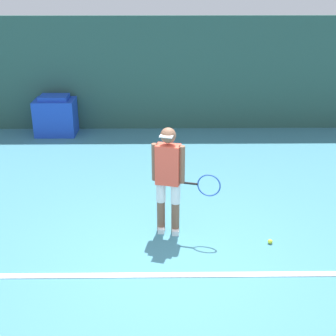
{
  "coord_description": "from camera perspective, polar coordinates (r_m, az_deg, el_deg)",
  "views": [
    {
      "loc": [
        -0.12,
        -5.27,
        3.57
      ],
      "look_at": [
        -0.05,
        1.04,
        0.95
      ],
      "focal_mm": 50.0,
      "sensor_mm": 36.0,
      "label": 1
    }
  ],
  "objects": [
    {
      "name": "ground_plane",
      "position": [
        6.37,
        0.54,
        -11.54
      ],
      "size": [
        24.0,
        24.0,
        0.0
      ],
      "primitive_type": "plane",
      "color": "teal"
    },
    {
      "name": "back_wall",
      "position": [
        11.46,
        -0.06,
        11.38
      ],
      "size": [
        24.0,
        0.1,
        2.7
      ],
      "color": "#2D564C",
      "rests_on": "ground_plane"
    },
    {
      "name": "court_baseline",
      "position": [
        6.14,
        0.59,
        -12.92
      ],
      "size": [
        21.6,
        0.1,
        0.01
      ],
      "color": "white",
      "rests_on": "ground_plane"
    },
    {
      "name": "tennis_player",
      "position": [
        6.67,
        0.15,
        -1.02
      ],
      "size": [
        0.97,
        0.36,
        1.63
      ],
      "rotation": [
        0.0,
        0.0,
        -0.27
      ],
      "color": "brown",
      "rests_on": "ground_plane"
    },
    {
      "name": "tennis_ball",
      "position": [
        6.92,
        12.35,
        -8.74
      ],
      "size": [
        0.07,
        0.07,
        0.07
      ],
      "color": "#D1E533",
      "rests_on": "ground_plane"
    },
    {
      "name": "covered_chair",
      "position": [
        11.52,
        -13.52,
        6.2
      ],
      "size": [
        0.94,
        0.71,
        0.95
      ],
      "color": "blue",
      "rests_on": "ground_plane"
    }
  ]
}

